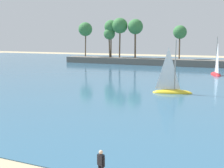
# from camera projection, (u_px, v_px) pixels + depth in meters

# --- Properties ---
(sea) EXTENTS (220.00, 107.03, 0.06)m
(sea) POSITION_uv_depth(u_px,v_px,m) (203.00, 72.00, 63.78)
(sea) COLOR #33607F
(sea) RESTS_ON ground
(palm_headland) EXTENTS (84.13, 6.61, 13.40)m
(palm_headland) POSITION_uv_depth(u_px,v_px,m) (195.00, 49.00, 76.97)
(palm_headland) COLOR #605B54
(palm_headland) RESTS_ON ground
(person_at_waterline) EXTENTS (0.52, 0.31, 1.67)m
(person_at_waterline) POSITION_uv_depth(u_px,v_px,m) (101.00, 165.00, 14.67)
(person_at_waterline) COLOR black
(person_at_waterline) RESTS_ON ground
(sailboat_near_shore) EXTENTS (3.21, 5.90, 8.20)m
(sailboat_near_shore) POSITION_uv_depth(u_px,v_px,m) (216.00, 71.00, 58.16)
(sailboat_near_shore) COLOR red
(sailboat_near_shore) RESTS_ON sea
(sailboat_toward_headland) EXTENTS (5.46, 2.84, 7.59)m
(sailboat_toward_headland) POSITION_uv_depth(u_px,v_px,m) (172.00, 88.00, 38.66)
(sailboat_toward_headland) COLOR yellow
(sailboat_toward_headland) RESTS_ON sea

